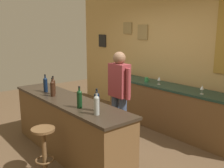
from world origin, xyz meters
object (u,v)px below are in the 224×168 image
(wine_glass_b, at_px, (159,79))
(coffee_mug, at_px, (147,80))
(wine_bottle_f, at_px, (97,104))
(wine_bottle_c, at_px, (53,88))
(wine_bottle_d, at_px, (79,98))
(bar_stool, at_px, (44,144))
(bartender, at_px, (119,92))
(wine_bottle_e, at_px, (97,101))
(wine_bottle_b, at_px, (53,86))
(wine_glass_c, at_px, (202,88))
(wine_glass_a, at_px, (128,72))
(wine_bottle_a, at_px, (45,84))

(wine_glass_b, bearing_deg, coffee_mug, -178.44)
(wine_bottle_f, bearing_deg, wine_bottle_c, -179.55)
(wine_bottle_d, xyz_separation_m, wine_glass_b, (-0.36, 2.09, -0.05))
(bar_stool, bearing_deg, wine_bottle_d, 68.24)
(wine_bottle_d, relative_size, wine_glass_b, 1.97)
(bartender, xyz_separation_m, wine_bottle_e, (0.54, -0.87, 0.12))
(bar_stool, relative_size, wine_bottle_b, 2.22)
(wine_glass_c, bearing_deg, bar_stool, -107.53)
(wine_bottle_e, bearing_deg, wine_glass_a, 128.25)
(wine_glass_c, bearing_deg, bartender, -129.39)
(bar_stool, xyz_separation_m, wine_glass_c, (0.80, 2.53, 0.55))
(wine_bottle_c, xyz_separation_m, wine_bottle_d, (0.80, -0.00, 0.00))
(wine_bottle_d, distance_m, wine_glass_a, 2.62)
(wine_bottle_b, bearing_deg, wine_bottle_f, -2.89)
(wine_bottle_f, distance_m, wine_glass_b, 2.21)
(wine_bottle_a, distance_m, wine_bottle_b, 0.23)
(wine_bottle_b, bearing_deg, wine_glass_a, 102.62)
(bartender, xyz_separation_m, wine_glass_b, (-0.08, 1.12, 0.07))
(wine_glass_a, xyz_separation_m, coffee_mug, (0.71, -0.13, -0.06))
(wine_bottle_f, relative_size, wine_glass_a, 1.97)
(coffee_mug, bearing_deg, bartender, -69.98)
(wine_bottle_b, height_order, wine_glass_b, wine_bottle_b)
(wine_bottle_c, relative_size, wine_glass_b, 1.97)
(wine_bottle_b, bearing_deg, wine_bottle_d, -4.68)
(wine_glass_c, bearing_deg, wine_bottle_b, -127.72)
(wine_glass_b, bearing_deg, wine_bottle_b, -105.66)
(bartender, xyz_separation_m, wine_bottle_d, (0.28, -0.97, 0.12))
(wine_bottle_e, bearing_deg, wine_bottle_b, -178.68)
(bartender, distance_m, bar_stool, 1.52)
(bartender, relative_size, wine_bottle_c, 5.29)
(wine_glass_c, bearing_deg, coffee_mug, 179.03)
(bar_stool, bearing_deg, wine_bottle_f, 40.02)
(wine_bottle_d, height_order, wine_bottle_e, same)
(wine_bottle_a, xyz_separation_m, wine_bottle_b, (0.22, 0.03, 0.00))
(wine_bottle_b, xyz_separation_m, coffee_mug, (0.24, 2.00, -0.11))
(wine_bottle_b, relative_size, wine_bottle_f, 1.00)
(coffee_mug, bearing_deg, bar_stool, -78.92)
(wine_bottle_f, distance_m, wine_glass_c, 2.06)
(wine_bottle_e, xyz_separation_m, wine_glass_a, (-1.66, 2.11, -0.05))
(bar_stool, height_order, wine_glass_c, wine_glass_c)
(bar_stool, bearing_deg, wine_glass_c, 72.47)
(bartender, height_order, wine_bottle_e, bartender)
(wine_bottle_e, height_order, wine_bottle_f, same)
(wine_bottle_e, bearing_deg, wine_bottle_a, -177.52)
(bar_stool, xyz_separation_m, wine_bottle_c, (-0.61, 0.47, 0.60))
(wine_bottle_f, relative_size, wine_glass_b, 1.97)
(wine_glass_b, xyz_separation_m, coffee_mug, (-0.33, -0.01, -0.06))
(wine_bottle_b, distance_m, wine_bottle_f, 1.31)
(coffee_mug, bearing_deg, wine_glass_a, 169.51)
(wine_bottle_d, bearing_deg, wine_bottle_f, 1.44)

